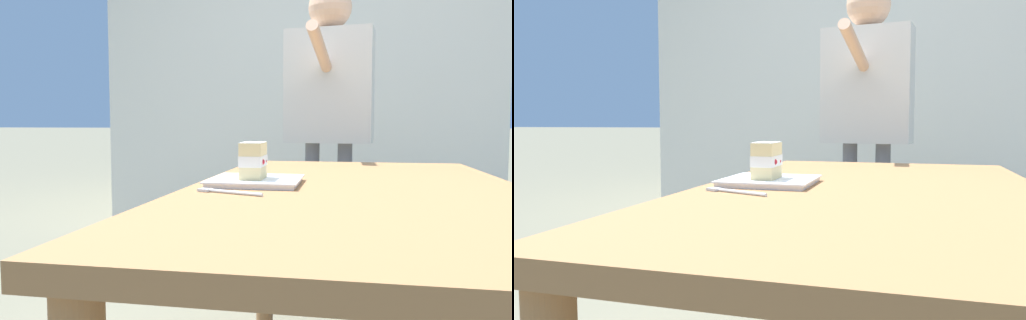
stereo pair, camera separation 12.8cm
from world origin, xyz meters
The scene contains 6 objects.
patio_table centered at (0.00, 0.00, 0.61)m, with size 1.54×0.83×0.70m.
dessert_plate centered at (-0.01, 0.26, 0.71)m, with size 0.23×0.23×0.02m.
cake_slice centered at (-0.03, 0.26, 0.76)m, with size 0.10×0.07×0.09m.
dessert_fork centered at (-0.19, 0.29, 0.70)m, with size 0.07×0.16×0.01m.
diner_person centered at (1.12, 0.11, 1.01)m, with size 0.55×0.43×1.51m.
patio_building centered at (3.88, 0.39, 1.72)m, with size 3.43×2.80×3.43m.
Camera 2 is at (-1.24, -0.10, 0.86)m, focal length 34.30 mm.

